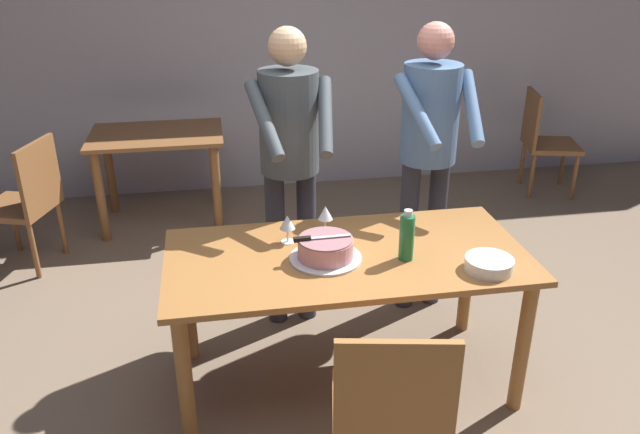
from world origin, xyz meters
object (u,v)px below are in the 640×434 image
at_px(background_table, 158,153).
at_px(background_chair_0, 543,138).
at_px(main_dining_table, 346,273).
at_px(person_cutting_cake, 290,149).
at_px(person_standing_beside, 429,140).
at_px(background_chair_1, 26,200).
at_px(wine_glass_near, 287,223).
at_px(chair_near_side, 390,410).
at_px(plate_stack, 489,264).
at_px(wine_glass_far, 325,214).
at_px(water_bottle, 407,237).
at_px(cake_knife, 310,238).
at_px(cake_on_platter, 326,249).

xyz_separation_m(background_table, background_chair_0, (3.27, 0.08, -0.09)).
height_order(main_dining_table, person_cutting_cake, person_cutting_cake).
bearing_deg(background_chair_0, person_standing_beside, -135.47).
bearing_deg(background_chair_1, wine_glass_near, -41.96).
distance_m(chair_near_side, background_table, 3.16).
bearing_deg(plate_stack, wine_glass_far, 141.98).
bearing_deg(background_table, background_chair_1, -145.66).
bearing_deg(water_bottle, wine_glass_near, 152.81).
distance_m(person_cutting_cake, background_table, 1.84).
xyz_separation_m(person_standing_beside, background_table, (-1.63, 1.53, -0.50)).
bearing_deg(wine_glass_far, cake_knife, -113.21).
height_order(wine_glass_far, background_table, wine_glass_far).
relative_size(main_dining_table, cake_on_platter, 5.06).
height_order(main_dining_table, background_chair_0, background_chair_0).
distance_m(plate_stack, person_standing_beside, 0.97).
xyz_separation_m(cake_on_platter, background_chair_1, (-1.76, 1.65, -0.31)).
xyz_separation_m(cake_knife, chair_near_side, (0.18, -0.76, -0.37)).
relative_size(person_cutting_cake, background_chair_0, 1.91).
distance_m(wine_glass_near, background_chair_1, 2.19).
xyz_separation_m(wine_glass_near, chair_near_side, (0.26, -0.97, -0.36)).
height_order(main_dining_table, water_bottle, water_bottle).
relative_size(person_standing_beside, background_chair_0, 1.91).
xyz_separation_m(plate_stack, water_bottle, (-0.34, 0.17, 0.08)).
distance_m(cake_knife, wine_glass_far, 0.31).
distance_m(plate_stack, person_cutting_cake, 1.23).
relative_size(cake_knife, background_table, 0.27).
height_order(wine_glass_near, water_bottle, water_bottle).
bearing_deg(person_cutting_cake, main_dining_table, -73.56).
relative_size(chair_near_side, background_chair_1, 1.00).
xyz_separation_m(person_cutting_cake, background_chair_0, (2.44, 1.65, -0.58)).
distance_m(plate_stack, wine_glass_near, 0.97).
height_order(plate_stack, background_chair_1, background_chair_1).
relative_size(person_standing_beside, background_chair_1, 1.91).
relative_size(person_cutting_cake, background_table, 1.72).
relative_size(chair_near_side, background_chair_0, 1.00).
bearing_deg(water_bottle, plate_stack, -26.48).
relative_size(cake_on_platter, background_chair_1, 0.38).
distance_m(plate_stack, background_chair_1, 3.11).
bearing_deg(background_chair_1, background_chair_0, 9.12).
height_order(plate_stack, person_standing_beside, person_standing_beside).
relative_size(plate_stack, water_bottle, 0.88).
bearing_deg(person_standing_beside, main_dining_table, -132.82).
xyz_separation_m(cake_on_platter, plate_stack, (0.71, -0.23, -0.02)).
xyz_separation_m(main_dining_table, cake_knife, (-0.18, -0.04, 0.22)).
relative_size(cake_on_platter, person_cutting_cake, 0.20).
bearing_deg(person_standing_beside, cake_on_platter, -136.06).
distance_m(main_dining_table, person_standing_beside, 1.00).
bearing_deg(background_chair_1, chair_near_side, -52.20).
height_order(main_dining_table, background_chair_1, background_chair_1).
distance_m(cake_knife, person_cutting_cake, 0.70).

